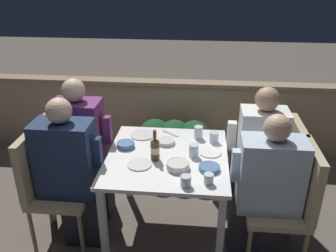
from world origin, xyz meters
name	(u,v)px	position (x,y,z in m)	size (l,w,h in m)	color
ground_plane	(167,229)	(0.00, 0.00, 0.00)	(16.00, 16.00, 0.00)	#665B51
parapet_wall	(179,116)	(0.00, 1.46, 0.44)	(9.00, 0.18, 0.88)	tan
dining_table	(167,165)	(0.00, 0.00, 0.65)	(0.95, 0.99, 0.74)	white
planter_hedge	(174,144)	(-0.02, 0.95, 0.34)	(0.78, 0.47, 0.59)	brown
chair_left_near	(47,179)	(-0.94, -0.16, 0.57)	(0.46, 0.46, 0.96)	tan
person_navy_jumper	(72,174)	(-0.73, -0.16, 0.63)	(0.51, 0.26, 1.26)	#282833
chair_left_far	(62,157)	(-0.95, 0.18, 0.57)	(0.46, 0.46, 0.96)	tan
person_purple_stripe	(84,150)	(-0.74, 0.18, 0.65)	(0.48, 0.26, 1.29)	#282833
chair_right_near	(293,196)	(0.95, -0.20, 0.57)	(0.46, 0.46, 0.96)	tan
person_blue_shirt	(264,190)	(0.74, -0.20, 0.60)	(0.51, 0.26, 1.21)	#282833
chair_right_far	(281,167)	(0.94, 0.21, 0.57)	(0.46, 0.46, 0.96)	tan
person_white_polo	(256,158)	(0.73, 0.21, 0.64)	(0.47, 0.26, 1.26)	#282833
beer_bottle	(155,149)	(-0.09, -0.07, 0.84)	(0.07, 0.07, 0.25)	brown
plate_0	(210,152)	(0.34, 0.07, 0.75)	(0.18, 0.18, 0.01)	white
plate_1	(139,164)	(-0.19, -0.17, 0.75)	(0.19, 0.19, 0.01)	silver
plate_2	(143,135)	(-0.25, 0.33, 0.75)	(0.22, 0.22, 0.01)	silver
bowl_0	(178,165)	(0.10, -0.19, 0.77)	(0.17, 0.17, 0.05)	beige
bowl_1	(209,168)	(0.33, -0.18, 0.76)	(0.16, 0.16, 0.03)	#4C709E
bowl_2	(166,141)	(-0.03, 0.20, 0.76)	(0.15, 0.15, 0.03)	beige
bowl_3	(126,144)	(-0.35, 0.10, 0.77)	(0.15, 0.15, 0.04)	#4C709E
glass_cup_0	(194,150)	(0.21, 0.01, 0.79)	(0.08, 0.08, 0.10)	silver
glass_cup_1	(214,137)	(0.37, 0.26, 0.79)	(0.08, 0.08, 0.09)	silver
glass_cup_2	(186,181)	(0.17, -0.40, 0.78)	(0.07, 0.07, 0.08)	silver
glass_cup_3	(209,179)	(0.32, -0.36, 0.78)	(0.07, 0.07, 0.08)	silver
glass_cup_4	(198,132)	(0.24, 0.32, 0.80)	(0.07, 0.07, 0.11)	silver
fork_0	(170,134)	(-0.01, 0.38, 0.75)	(0.15, 0.12, 0.01)	silver
potted_plant	(277,140)	(1.05, 0.90, 0.46)	(0.37, 0.37, 0.75)	#9E5638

